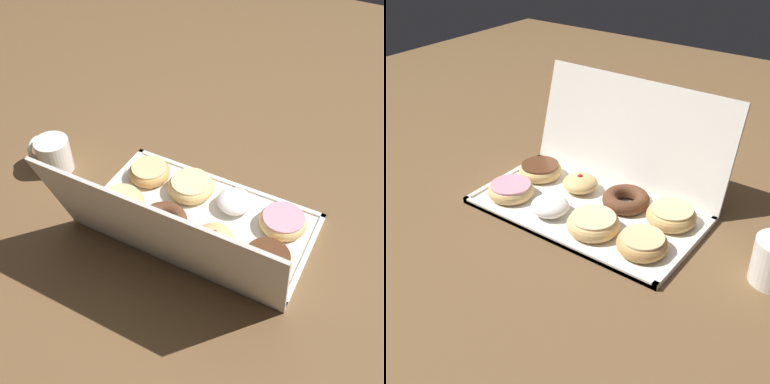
# 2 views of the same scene
# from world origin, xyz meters

# --- Properties ---
(ground_plane) EXTENTS (3.00, 3.00, 0.00)m
(ground_plane) POSITION_xyz_m (0.00, 0.00, 0.00)
(ground_plane) COLOR brown
(donut_box) EXTENTS (0.54, 0.29, 0.01)m
(donut_box) POSITION_xyz_m (0.00, 0.00, 0.01)
(donut_box) COLOR silver
(donut_box) RESTS_ON ground
(box_lid_open) EXTENTS (0.54, 0.09, 0.27)m
(box_lid_open) POSITION_xyz_m (0.00, 0.19, 0.13)
(box_lid_open) COLOR silver
(box_lid_open) RESTS_ON ground
(pink_frosted_donut_0) EXTENTS (0.11, 0.11, 0.03)m
(pink_frosted_donut_0) POSITION_xyz_m (-0.18, -0.06, 0.03)
(pink_frosted_donut_0) COLOR #E5B770
(pink_frosted_donut_0) RESTS_ON donut_box
(powdered_filled_donut_1) EXTENTS (0.09, 0.09, 0.04)m
(powdered_filled_donut_1) POSITION_xyz_m (-0.06, -0.07, 0.03)
(powdered_filled_donut_1) COLOR white
(powdered_filled_donut_1) RESTS_ON donut_box
(glazed_ring_donut_2) EXTENTS (0.12, 0.12, 0.04)m
(glazed_ring_donut_2) POSITION_xyz_m (0.06, -0.06, 0.03)
(glazed_ring_donut_2) COLOR #E5B770
(glazed_ring_donut_2) RESTS_ON donut_box
(glazed_ring_donut_3) EXTENTS (0.11, 0.11, 0.04)m
(glazed_ring_donut_3) POSITION_xyz_m (0.19, -0.06, 0.03)
(glazed_ring_donut_3) COLOR tan
(glazed_ring_donut_3) RESTS_ON donut_box
(chocolate_frosted_donut_4) EXTENTS (0.11, 0.11, 0.03)m
(chocolate_frosted_donut_4) POSITION_xyz_m (-0.19, 0.06, 0.03)
(chocolate_frosted_donut_4) COLOR #E5B770
(chocolate_frosted_donut_4) RESTS_ON donut_box
(jelly_filled_donut_5) EXTENTS (0.09, 0.09, 0.05)m
(jelly_filled_donut_5) POSITION_xyz_m (-0.06, 0.06, 0.03)
(jelly_filled_donut_5) COLOR #E5B770
(jelly_filled_donut_5) RESTS_ON donut_box
(chocolate_cake_ring_donut_6) EXTENTS (0.11, 0.11, 0.03)m
(chocolate_cake_ring_donut_6) POSITION_xyz_m (0.07, 0.07, 0.03)
(chocolate_cake_ring_donut_6) COLOR #59331E
(chocolate_cake_ring_donut_6) RESTS_ON donut_box
(glazed_ring_donut_7) EXTENTS (0.11, 0.11, 0.04)m
(glazed_ring_donut_7) POSITION_xyz_m (0.19, 0.07, 0.03)
(glazed_ring_donut_7) COLOR tan
(glazed_ring_donut_7) RESTS_ON donut_box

